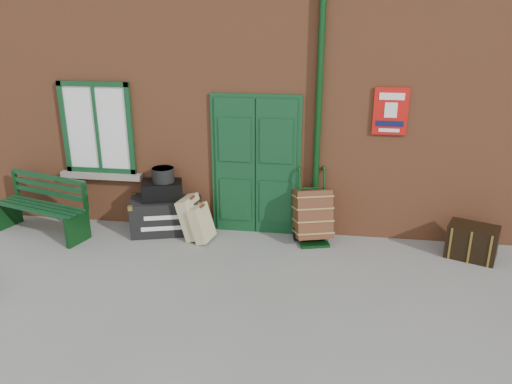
% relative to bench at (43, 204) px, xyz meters
% --- Properties ---
extents(ground, '(80.00, 80.00, 0.00)m').
position_rel_bench_xyz_m(ground, '(3.69, -0.89, -0.50)').
color(ground, gray).
rests_on(ground, ground).
extents(station_building, '(10.30, 4.30, 4.36)m').
position_rel_bench_xyz_m(station_building, '(3.69, 2.60, 1.67)').
color(station_building, brown).
rests_on(station_building, ground).
extents(bench, '(1.67, 0.93, 0.99)m').
position_rel_bench_xyz_m(bench, '(0.00, 0.00, 0.00)').
color(bench, '#103D1F').
rests_on(bench, ground).
extents(houdini_trunk, '(1.28, 0.93, 0.57)m').
position_rel_bench_xyz_m(houdini_trunk, '(1.94, 0.36, -0.21)').
color(houdini_trunk, black).
rests_on(houdini_trunk, ground).
extents(strongbox, '(0.73, 0.62, 0.29)m').
position_rel_bench_xyz_m(strongbox, '(1.89, 0.36, 0.22)').
color(strongbox, black).
rests_on(strongbox, houdini_trunk).
extents(hatbox, '(0.43, 0.43, 0.23)m').
position_rel_bench_xyz_m(hatbox, '(1.92, 0.36, 0.48)').
color(hatbox, black).
rests_on(hatbox, strongbox).
extents(suitcase_back, '(0.44, 0.53, 0.69)m').
position_rel_bench_xyz_m(suitcase_back, '(2.42, 0.18, -0.15)').
color(suitcase_back, tan).
rests_on(suitcase_back, ground).
extents(suitcase_front, '(0.39, 0.48, 0.59)m').
position_rel_bench_xyz_m(suitcase_front, '(2.60, 0.08, -0.20)').
color(suitcase_front, tan).
rests_on(suitcase_front, ground).
extents(porter_trolley, '(0.69, 0.72, 1.14)m').
position_rel_bench_xyz_m(porter_trolley, '(4.32, 0.34, -0.06)').
color(porter_trolley, '#0C3312').
rests_on(porter_trolley, ground).
extents(dark_trunk, '(0.80, 0.67, 0.49)m').
position_rel_bench_xyz_m(dark_trunk, '(6.67, 0.12, -0.25)').
color(dark_trunk, black).
rests_on(dark_trunk, ground).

